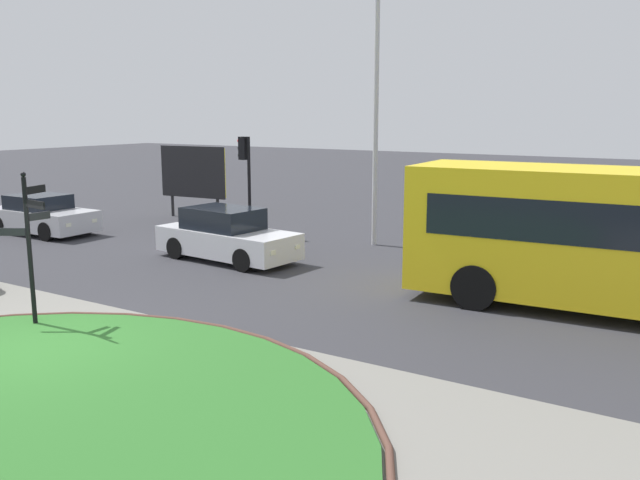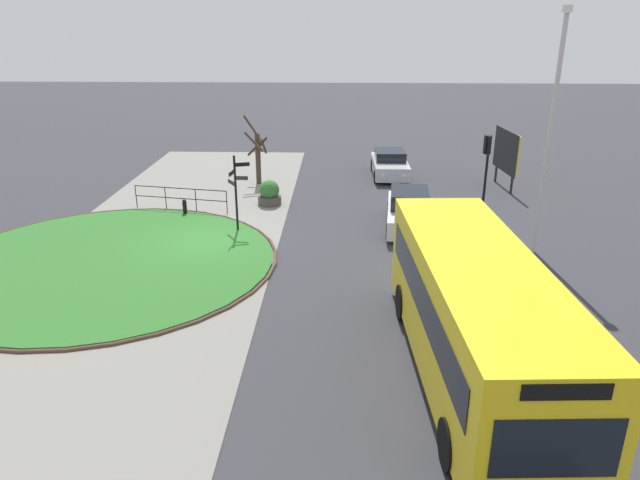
{
  "view_description": "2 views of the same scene",
  "coord_description": "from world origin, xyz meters",
  "px_view_note": "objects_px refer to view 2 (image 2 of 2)",
  "views": [
    {
      "loc": [
        10.4,
        -6.95,
        4.23
      ],
      "look_at": [
        3.23,
        4.46,
        1.66
      ],
      "focal_mm": 37.73,
      "sensor_mm": 36.0,
      "label": 1
    },
    {
      "loc": [
        20.42,
        4.98,
        7.95
      ],
      "look_at": [
        4.79,
        4.41,
        1.99
      ],
      "focal_mm": 32.53,
      "sensor_mm": 36.0,
      "label": 2
    }
  ],
  "objects_px": {
    "bollard_foreground": "(185,207)",
    "traffic_light_near": "(487,157)",
    "car_far_lane": "(390,164)",
    "signpost_directional": "(236,188)",
    "planter_near_signpost": "(269,194)",
    "street_tree_bare": "(258,153)",
    "bus_yellow": "(475,315)",
    "billboard_left": "(506,152)",
    "car_near_lane": "(409,211)",
    "lamppost_tall": "(551,129)"
  },
  "relations": [
    {
      "from": "car_far_lane",
      "to": "traffic_light_near",
      "type": "bearing_deg",
      "value": 28.12
    },
    {
      "from": "signpost_directional",
      "to": "car_near_lane",
      "type": "xyz_separation_m",
      "value": [
        -0.8,
        6.86,
        -1.12
      ]
    },
    {
      "from": "bollard_foreground",
      "to": "lamppost_tall",
      "type": "distance_m",
      "value": 14.88
    },
    {
      "from": "signpost_directional",
      "to": "planter_near_signpost",
      "type": "bearing_deg",
      "value": 167.31
    },
    {
      "from": "signpost_directional",
      "to": "traffic_light_near",
      "type": "xyz_separation_m",
      "value": [
        -2.75,
        10.25,
        0.69
      ]
    },
    {
      "from": "car_near_lane",
      "to": "traffic_light_near",
      "type": "relative_size",
      "value": 1.31
    },
    {
      "from": "car_near_lane",
      "to": "billboard_left",
      "type": "height_order",
      "value": "billboard_left"
    },
    {
      "from": "signpost_directional",
      "to": "lamppost_tall",
      "type": "bearing_deg",
      "value": 81.03
    },
    {
      "from": "lamppost_tall",
      "to": "planter_near_signpost",
      "type": "height_order",
      "value": "lamppost_tall"
    },
    {
      "from": "car_near_lane",
      "to": "planter_near_signpost",
      "type": "xyz_separation_m",
      "value": [
        -2.89,
        -6.03,
        -0.19
      ]
    },
    {
      "from": "signpost_directional",
      "to": "car_near_lane",
      "type": "distance_m",
      "value": 6.99
    },
    {
      "from": "car_far_lane",
      "to": "bus_yellow",
      "type": "bearing_deg",
      "value": 0.43
    },
    {
      "from": "bollard_foreground",
      "to": "street_tree_bare",
      "type": "relative_size",
      "value": 0.21
    },
    {
      "from": "signpost_directional",
      "to": "billboard_left",
      "type": "height_order",
      "value": "signpost_directional"
    },
    {
      "from": "planter_near_signpost",
      "to": "street_tree_bare",
      "type": "bearing_deg",
      "value": -164.48
    },
    {
      "from": "bollard_foreground",
      "to": "car_near_lane",
      "type": "height_order",
      "value": "car_near_lane"
    },
    {
      "from": "signpost_directional",
      "to": "lamppost_tall",
      "type": "height_order",
      "value": "lamppost_tall"
    },
    {
      "from": "lamppost_tall",
      "to": "signpost_directional",
      "type": "bearing_deg",
      "value": -98.97
    },
    {
      "from": "car_far_lane",
      "to": "billboard_left",
      "type": "bearing_deg",
      "value": 68.46
    },
    {
      "from": "bus_yellow",
      "to": "car_near_lane",
      "type": "relative_size",
      "value": 2.07
    },
    {
      "from": "car_far_lane",
      "to": "traffic_light_near",
      "type": "distance_m",
      "value": 7.5
    },
    {
      "from": "signpost_directional",
      "to": "car_near_lane",
      "type": "relative_size",
      "value": 0.69
    },
    {
      "from": "street_tree_bare",
      "to": "traffic_light_near",
      "type": "bearing_deg",
      "value": 66.75
    },
    {
      "from": "planter_near_signpost",
      "to": "street_tree_bare",
      "type": "distance_m",
      "value": 3.83
    },
    {
      "from": "bollard_foreground",
      "to": "planter_near_signpost",
      "type": "relative_size",
      "value": 0.63
    },
    {
      "from": "car_far_lane",
      "to": "street_tree_bare",
      "type": "height_order",
      "value": "street_tree_bare"
    },
    {
      "from": "street_tree_bare",
      "to": "car_near_lane",
      "type": "bearing_deg",
      "value": 47.5
    },
    {
      "from": "signpost_directional",
      "to": "car_far_lane",
      "type": "xyz_separation_m",
      "value": [
        -9.11,
        6.72,
        -1.18
      ]
    },
    {
      "from": "billboard_left",
      "to": "car_near_lane",
      "type": "bearing_deg",
      "value": -46.08
    },
    {
      "from": "lamppost_tall",
      "to": "street_tree_bare",
      "type": "distance_m",
      "value": 14.72
    },
    {
      "from": "signpost_directional",
      "to": "car_far_lane",
      "type": "distance_m",
      "value": 11.38
    },
    {
      "from": "traffic_light_near",
      "to": "lamppost_tall",
      "type": "relative_size",
      "value": 0.41
    },
    {
      "from": "car_near_lane",
      "to": "traffic_light_near",
      "type": "distance_m",
      "value": 4.31
    },
    {
      "from": "bollard_foreground",
      "to": "planter_near_signpost",
      "type": "height_order",
      "value": "planter_near_signpost"
    },
    {
      "from": "signpost_directional",
      "to": "bollard_foreground",
      "type": "relative_size",
      "value": 4.27
    },
    {
      "from": "bollard_foreground",
      "to": "traffic_light_near",
      "type": "bearing_deg",
      "value": 93.4
    },
    {
      "from": "bus_yellow",
      "to": "traffic_light_near",
      "type": "xyz_separation_m",
      "value": [
        -12.59,
        3.08,
        0.86
      ]
    },
    {
      "from": "traffic_light_near",
      "to": "street_tree_bare",
      "type": "distance_m",
      "value": 11.36
    },
    {
      "from": "traffic_light_near",
      "to": "signpost_directional",
      "type": "bearing_deg",
      "value": 101.1
    },
    {
      "from": "bollard_foreground",
      "to": "billboard_left",
      "type": "height_order",
      "value": "billboard_left"
    },
    {
      "from": "bollard_foreground",
      "to": "billboard_left",
      "type": "xyz_separation_m",
      "value": [
        -5.03,
        14.92,
        1.44
      ]
    },
    {
      "from": "street_tree_bare",
      "to": "car_far_lane",
      "type": "bearing_deg",
      "value": 105.35
    },
    {
      "from": "bus_yellow",
      "to": "car_near_lane",
      "type": "xyz_separation_m",
      "value": [
        -10.63,
        -0.32,
        -0.95
      ]
    },
    {
      "from": "car_far_lane",
      "to": "planter_near_signpost",
      "type": "relative_size",
      "value": 3.58
    },
    {
      "from": "bus_yellow",
      "to": "car_far_lane",
      "type": "bearing_deg",
      "value": 178.23
    },
    {
      "from": "car_near_lane",
      "to": "car_far_lane",
      "type": "height_order",
      "value": "car_near_lane"
    },
    {
      "from": "signpost_directional",
      "to": "bollard_foreground",
      "type": "distance_m",
      "value": 3.62
    },
    {
      "from": "bollard_foreground",
      "to": "car_near_lane",
      "type": "distance_m",
      "value": 9.59
    },
    {
      "from": "car_near_lane",
      "to": "traffic_light_near",
      "type": "bearing_deg",
      "value": 125.0
    },
    {
      "from": "planter_near_signpost",
      "to": "bus_yellow",
      "type": "bearing_deg",
      "value": 25.13
    }
  ]
}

